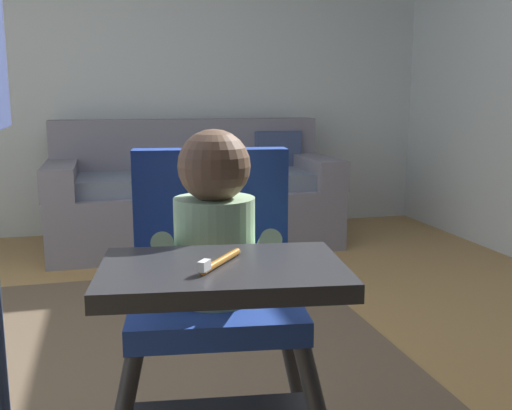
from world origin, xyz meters
name	(u,v)px	position (x,y,z in m)	size (l,w,h in m)	color
ground	(224,385)	(0.00, 0.00, -0.05)	(5.83, 6.59, 0.10)	#A77E48
wall_far	(155,55)	(0.00, 2.52, 1.32)	(5.03, 0.06, 2.65)	silver
area_rug	(165,372)	(-0.21, 0.05, 0.00)	(1.89, 2.45, 0.01)	brown
couch	(194,196)	(0.20, 2.00, 0.33)	(1.94, 0.86, 0.86)	slate
high_chair	(215,267)	(-0.18, -0.80, 0.65)	(0.68, 0.78, 0.96)	#2F3034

